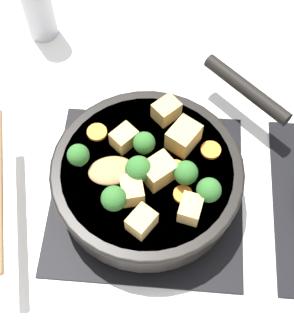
{
  "coord_description": "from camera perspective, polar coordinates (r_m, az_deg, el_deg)",
  "views": [
    {
      "loc": [
        0.33,
        0.03,
        0.69
      ],
      "look_at": [
        0.0,
        0.0,
        0.08
      ],
      "focal_mm": 50.0,
      "sensor_mm": 36.0,
      "label": 1
    }
  ],
  "objects": [
    {
      "name": "ground_plane",
      "position": [
        0.77,
        0.0,
        -3.02
      ],
      "size": [
        2.4,
        2.4,
        0.0
      ],
      "primitive_type": "plane",
      "color": "silver"
    },
    {
      "name": "front_burner_grate",
      "position": [
        0.76,
        0.0,
        -2.62
      ],
      "size": [
        0.31,
        0.31,
        0.03
      ],
      "color": "black",
      "rests_on": "ground_plane"
    },
    {
      "name": "skillet_pan",
      "position": [
        0.72,
        0.15,
        -0.85
      ],
      "size": [
        0.38,
        0.37,
        0.06
      ],
      "color": "black",
      "rests_on": "front_burner_grate"
    },
    {
      "name": "wooden_spoon",
      "position": [
        0.69,
        -12.43,
        -1.39
      ],
      "size": [
        0.26,
        0.24,
        0.02
      ],
      "color": "#A87A4C",
      "rests_on": "skillet_pan"
    },
    {
      "name": "tofu_cube_center_large",
      "position": [
        0.66,
        -1.83,
        -2.71
      ],
      "size": [
        0.04,
        0.04,
        0.03
      ],
      "primitive_type": "cube",
      "rotation": [
        0.0,
        0.0,
        3.39
      ],
      "color": "tan",
      "rests_on": "skillet_pan"
    },
    {
      "name": "tofu_cube_near_handle",
      "position": [
        0.7,
        -2.82,
        3.66
      ],
      "size": [
        0.05,
        0.05,
        0.03
      ],
      "primitive_type": "cube",
      "rotation": [
        0.0,
        0.0,
        2.42
      ],
      "color": "tan",
      "rests_on": "skillet_pan"
    },
    {
      "name": "tofu_cube_east_chunk",
      "position": [
        0.64,
        -0.96,
        -6.52
      ],
      "size": [
        0.05,
        0.05,
        0.03
      ],
      "primitive_type": "cube",
      "rotation": [
        0.0,
        0.0,
        2.54
      ],
      "color": "tan",
      "rests_on": "skillet_pan"
    },
    {
      "name": "tofu_cube_west_chunk",
      "position": [
        0.7,
        4.48,
        3.83
      ],
      "size": [
        0.06,
        0.06,
        0.04
      ],
      "primitive_type": "cube",
      "rotation": [
        0.0,
        0.0,
        5.72
      ],
      "color": "tan",
      "rests_on": "skillet_pan"
    },
    {
      "name": "tofu_cube_back_piece",
      "position": [
        0.65,
        5.31,
        -4.97
      ],
      "size": [
        0.04,
        0.04,
        0.03
      ],
      "primitive_type": "cube",
      "rotation": [
        0.0,
        0.0,
        6.06
      ],
      "color": "tan",
      "rests_on": "skillet_pan"
    },
    {
      "name": "tofu_cube_front_piece",
      "position": [
        0.73,
        2.37,
        7.03
      ],
      "size": [
        0.05,
        0.05,
        0.03
      ],
      "primitive_type": "cube",
      "rotation": [
        0.0,
        0.0,
        5.49
      ],
      "color": "tan",
      "rests_on": "skillet_pan"
    },
    {
      "name": "tofu_cube_mid_small",
      "position": [
        0.67,
        1.4,
        -0.39
      ],
      "size": [
        0.06,
        0.06,
        0.04
      ],
      "primitive_type": "cube",
      "rotation": [
        0.0,
        0.0,
        5.43
      ],
      "color": "tan",
      "rests_on": "skillet_pan"
    },
    {
      "name": "broccoli_floret_near_spoon",
      "position": [
        0.66,
        -1.02,
        -0.18
      ],
      "size": [
        0.04,
        0.04,
        0.05
      ],
      "color": "#709956",
      "rests_on": "skillet_pan"
    },
    {
      "name": "broccoli_floret_center_top",
      "position": [
        0.69,
        -0.35,
        3.06
      ],
      "size": [
        0.03,
        0.03,
        0.04
      ],
      "color": "#709956",
      "rests_on": "skillet_pan"
    },
    {
      "name": "broccoli_floret_east_rim",
      "position": [
        0.65,
        7.54,
        -2.71
      ],
      "size": [
        0.04,
        0.04,
        0.04
      ],
      "color": "#709956",
      "rests_on": "skillet_pan"
    },
    {
      "name": "broccoli_floret_west_rim",
      "position": [
        0.68,
        -8.35,
        1.64
      ],
      "size": [
        0.03,
        0.03,
        0.04
      ],
      "color": "#709956",
      "rests_on": "skillet_pan"
    },
    {
      "name": "broccoli_floret_north_edge",
      "position": [
        0.66,
        4.75,
        -0.62
      ],
      "size": [
        0.04,
        0.04,
        0.04
      ],
      "color": "#709956",
      "rests_on": "skillet_pan"
    },
    {
      "name": "broccoli_floret_south_cluster",
      "position": [
        0.64,
        -4.06,
        -3.75
      ],
      "size": [
        0.04,
        0.04,
        0.04
      ],
      "color": "#709956",
      "rests_on": "skillet_pan"
    },
    {
      "name": "carrot_slice_orange_thin",
      "position": [
        0.69,
        3.51,
        -0.06
      ],
      "size": [
        0.03,
        0.03,
        0.01
      ],
      "primitive_type": "cylinder",
      "color": "orange",
      "rests_on": "skillet_pan"
    },
    {
      "name": "carrot_slice_near_center",
      "position": [
        0.67,
        4.39,
        -3.22
      ],
      "size": [
        0.03,
        0.03,
        0.01
      ],
      "primitive_type": "cylinder",
      "color": "orange",
      "rests_on": "skillet_pan"
    },
    {
      "name": "carrot_slice_edge_slice",
      "position": [
        0.73,
        -6.12,
        4.36
      ],
      "size": [
        0.03,
        0.03,
        0.01
      ],
      "primitive_type": "cylinder",
      "color": "orange",
      "rests_on": "skillet_pan"
    },
    {
      "name": "carrot_slice_under_broccoli",
      "position": [
        0.71,
        7.78,
        2.18
      ],
      "size": [
        0.03,
        0.03,
        0.01
      ],
      "primitive_type": "cylinder",
      "color": "orange",
      "rests_on": "skillet_pan"
    }
  ]
}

